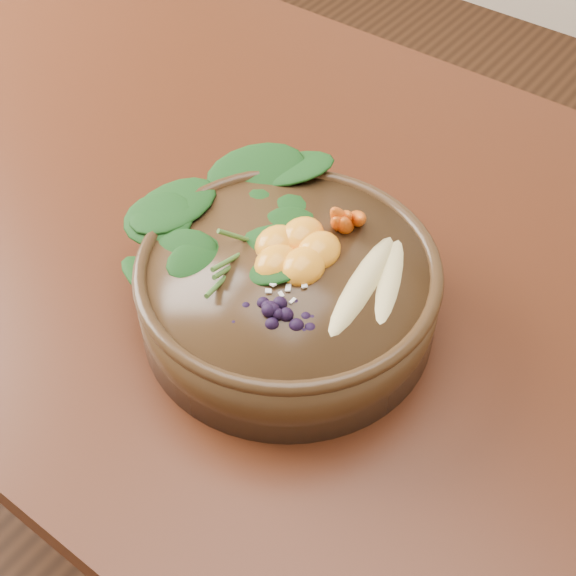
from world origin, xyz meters
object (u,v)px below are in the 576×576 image
Objects in this scene: dining_table at (256,261)px; mandarin_cluster at (296,242)px; stoneware_bowl at (288,294)px; carrot_cluster at (364,192)px; kale_heap at (262,199)px; blueberry_pile at (271,298)px; banana_halves at (377,272)px.

mandarin_cluster is (0.14, -0.10, 0.20)m from dining_table.
stoneware_bowl is 3.62× the size of carrot_cluster.
kale_heap is (0.08, -0.08, 0.20)m from dining_table.
dining_table is 10.89× the size of blueberry_pile.
kale_heap is at bearing 158.42° from mandarin_cluster.
mandarin_cluster reaches higher than banana_halves.
blueberry_pile is at bearing -46.77° from dining_table.
stoneware_bowl is at bearing -39.88° from dining_table.
stoneware_bowl is at bearing -123.69° from carrot_cluster.
carrot_cluster is (0.09, 0.06, 0.02)m from kale_heap.
blueberry_pile is at bearing -141.51° from banana_halves.
blueberry_pile is (0.09, -0.11, -0.00)m from kale_heap.
mandarin_cluster is (-0.00, 0.02, 0.06)m from stoneware_bowl.
dining_table is at bearing 152.60° from carrot_cluster.
dining_table is 0.32m from blueberry_pile.
blueberry_pile reaches higher than stoneware_bowl.
mandarin_cluster is (-0.03, -0.08, -0.03)m from carrot_cluster.
mandarin_cluster is 0.09m from blueberry_pile.
mandarin_cluster is at bearing -129.81° from carrot_cluster.
kale_heap is 0.14m from blueberry_pile.
banana_halves is at bearing 10.46° from mandarin_cluster.
carrot_cluster is 0.60× the size of blueberry_pile.
dining_table is at bearing 133.23° from blueberry_pile.
carrot_cluster reaches higher than dining_table.
stoneware_bowl is 1.71× the size of banana_halves.
kale_heap reaches higher than banana_halves.
stoneware_bowl is 0.09m from blueberry_pile.
blueberry_pile is (-0.06, -0.10, 0.01)m from banana_halves.
dining_table is 0.23m from stoneware_bowl.
dining_table is 0.26m from mandarin_cluster.
kale_heap is at bearing -45.16° from dining_table.
banana_halves reaches higher than stoneware_bowl.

